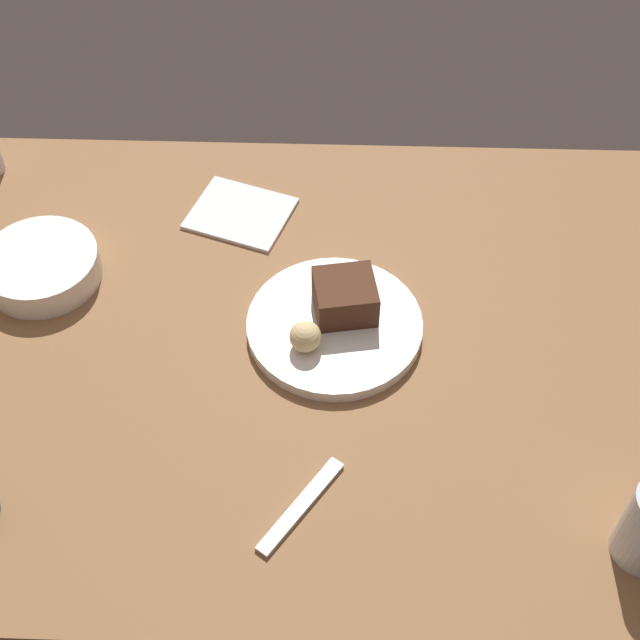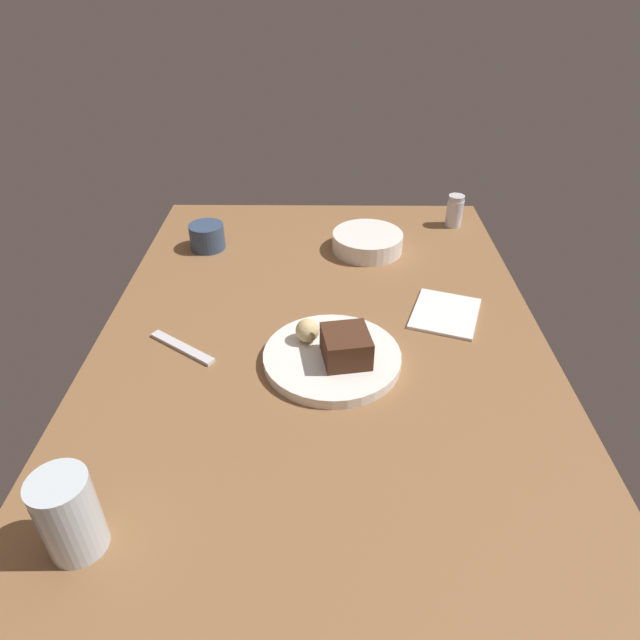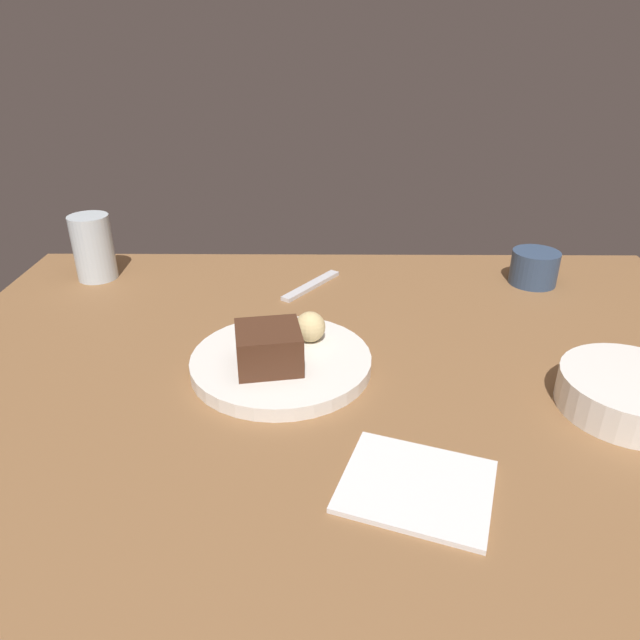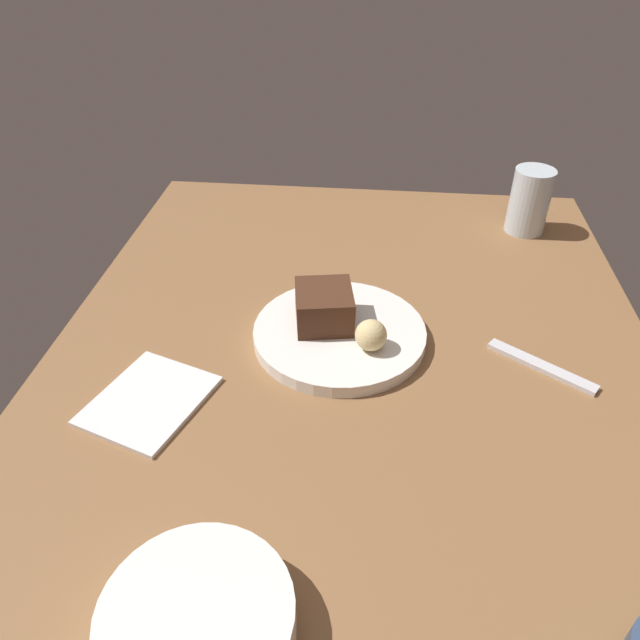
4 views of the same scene
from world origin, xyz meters
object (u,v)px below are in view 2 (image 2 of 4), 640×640
(water_glass, at_px, (69,515))
(folded_napkin, at_px, (445,313))
(salt_shaker, at_px, (455,211))
(dessert_plate, at_px, (332,358))
(coffee_cup, at_px, (207,237))
(side_bowl, at_px, (367,242))
(dessert_spoon, at_px, (182,347))
(chocolate_cake_slice, at_px, (346,346))
(bread_roll, at_px, (307,331))

(water_glass, relative_size, folded_napkin, 0.80)
(folded_napkin, bearing_deg, salt_shaker, 167.41)
(dessert_plate, distance_m, coffee_cup, 0.52)
(coffee_cup, relative_size, folded_napkin, 0.56)
(coffee_cup, bearing_deg, salt_shaker, 102.14)
(dessert_plate, xyz_separation_m, folded_napkin, (-0.15, 0.23, -0.01))
(water_glass, height_order, side_bowl, water_glass)
(dessert_spoon, xyz_separation_m, folded_napkin, (-0.12, 0.50, -0.00))
(chocolate_cake_slice, xyz_separation_m, side_bowl, (-0.44, 0.06, -0.02))
(side_bowl, bearing_deg, dessert_spoon, -42.73)
(dessert_plate, height_order, water_glass, water_glass)
(dessert_spoon, bearing_deg, chocolate_cake_slice, -154.02)
(coffee_cup, xyz_separation_m, folded_napkin, (0.28, 0.52, -0.03))
(salt_shaker, bearing_deg, folded_napkin, -12.59)
(dessert_spoon, bearing_deg, folded_napkin, -131.73)
(bread_roll, bearing_deg, water_glass, -34.18)
(chocolate_cake_slice, xyz_separation_m, dessert_spoon, (-0.05, -0.30, -0.04))
(dessert_plate, distance_m, water_glass, 0.48)
(side_bowl, relative_size, folded_napkin, 1.13)
(coffee_cup, bearing_deg, bread_roll, 32.50)
(dessert_plate, relative_size, dessert_spoon, 1.62)
(dessert_plate, bearing_deg, dessert_spoon, -97.18)
(salt_shaker, distance_m, coffee_cup, 0.63)
(dessert_spoon, bearing_deg, side_bowl, -97.56)
(dessert_plate, distance_m, bread_roll, 0.07)
(coffee_cup, distance_m, folded_napkin, 0.59)
(salt_shaker, bearing_deg, side_bowl, -58.87)
(bread_roll, distance_m, dessert_spoon, 0.23)
(water_glass, bearing_deg, salt_shaker, 145.58)
(salt_shaker, height_order, side_bowl, salt_shaker)
(dessert_plate, xyz_separation_m, bread_roll, (-0.04, -0.04, 0.03))
(dessert_plate, height_order, coffee_cup, coffee_cup)
(bread_roll, distance_m, water_glass, 0.48)
(bread_roll, bearing_deg, folded_napkin, 112.56)
(water_glass, bearing_deg, folded_napkin, 133.33)
(water_glass, bearing_deg, side_bowl, 152.88)
(chocolate_cake_slice, relative_size, folded_napkin, 0.56)
(dessert_plate, distance_m, dessert_spoon, 0.28)
(water_glass, xyz_separation_m, side_bowl, (-0.78, 0.40, -0.04))
(chocolate_cake_slice, relative_size, bread_roll, 1.92)
(dessert_spoon, bearing_deg, bread_roll, -143.89)
(salt_shaker, xyz_separation_m, dessert_spoon, (0.53, -0.59, -0.04))
(chocolate_cake_slice, bearing_deg, dessert_spoon, -99.18)
(salt_shaker, bearing_deg, bread_roll, -34.61)
(chocolate_cake_slice, distance_m, water_glass, 0.48)
(dessert_plate, height_order, chocolate_cake_slice, chocolate_cake_slice)
(chocolate_cake_slice, height_order, bread_roll, chocolate_cake_slice)
(chocolate_cake_slice, distance_m, folded_napkin, 0.27)
(water_glass, distance_m, dessert_spoon, 0.40)
(water_glass, bearing_deg, bread_roll, 145.82)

